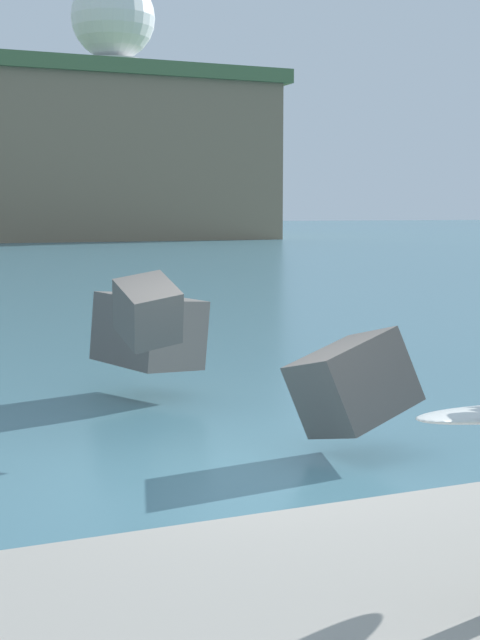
% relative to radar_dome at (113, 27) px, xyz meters
% --- Properties ---
extents(ground_plane, '(400.00, 400.00, 0.00)m').
position_rel_radar_dome_xyz_m(ground_plane, '(-20.88, -83.10, -21.02)').
color(ground_plane, '#42707F').
extents(breakwater_jetty, '(32.37, 6.37, 2.26)m').
position_rel_radar_dome_xyz_m(breakwater_jetty, '(-20.45, -82.09, -19.93)').
color(breakwater_jetty, '#605B56').
rests_on(breakwater_jetty, ground).
extents(radar_dome, '(8.51, 8.51, 11.55)m').
position_rel_radar_dome_xyz_m(radar_dome, '(0.00, 0.00, 0.00)').
color(radar_dome, silver).
rests_on(radar_dome, headland_bluff).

